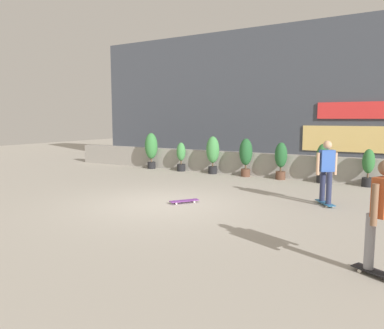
# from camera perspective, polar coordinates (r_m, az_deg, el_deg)

# --- Properties ---
(ground_plane) EXTENTS (48.00, 48.00, 0.00)m
(ground_plane) POSITION_cam_1_polar(r_m,az_deg,el_deg) (10.03, -4.38, -6.02)
(ground_plane) COLOR #A8A093
(planter_wall) EXTENTS (18.00, 0.40, 0.90)m
(planter_wall) POSITION_cam_1_polar(r_m,az_deg,el_deg) (15.19, 8.66, 0.10)
(planter_wall) COLOR gray
(planter_wall) RESTS_ON ground
(building_backdrop) EXTENTS (20.00, 2.08, 6.50)m
(building_backdrop) POSITION_cam_1_polar(r_m,az_deg,el_deg) (18.88, 13.44, 9.84)
(building_backdrop) COLOR #424751
(building_backdrop) RESTS_ON ground
(potted_plant_0) EXTENTS (0.57, 0.57, 1.61)m
(potted_plant_0) POSITION_cam_1_polar(r_m,az_deg,el_deg) (16.98, -6.24, 2.55)
(potted_plant_0) COLOR black
(potted_plant_0) RESTS_ON ground
(potted_plant_1) EXTENTS (0.38, 0.38, 1.24)m
(potted_plant_1) POSITION_cam_1_polar(r_m,az_deg,el_deg) (16.10, -1.68, 1.35)
(potted_plant_1) COLOR black
(potted_plant_1) RESTS_ON ground
(potted_plant_2) EXTENTS (0.53, 0.53, 1.54)m
(potted_plant_2) POSITION_cam_1_polar(r_m,az_deg,el_deg) (15.32, 3.18, 1.92)
(potted_plant_2) COLOR black
(potted_plant_2) RESTS_ON ground
(potted_plant_3) EXTENTS (0.51, 0.51, 1.49)m
(potted_plant_3) POSITION_cam_1_polar(r_m,az_deg,el_deg) (14.71, 8.22, 1.52)
(potted_plant_3) COLOR brown
(potted_plant_3) RESTS_ON ground
(potted_plant_4) EXTENTS (0.46, 0.46, 1.38)m
(potted_plant_4) POSITION_cam_1_polar(r_m,az_deg,el_deg) (14.25, 13.42, 0.90)
(potted_plant_4) COLOR brown
(potted_plant_4) RESTS_ON ground
(potted_plant_5) EXTENTS (0.45, 0.45, 1.38)m
(potted_plant_5) POSITION_cam_1_polar(r_m,az_deg,el_deg) (13.89, 19.31, 0.54)
(potted_plant_5) COLOR black
(potted_plant_5) RESTS_ON ground
(potted_plant_6) EXTENTS (0.40, 0.40, 1.26)m
(potted_plant_6) POSITION_cam_1_polar(r_m,az_deg,el_deg) (13.70, 25.31, -0.24)
(potted_plant_6) COLOR black
(potted_plant_6) RESTS_ON ground
(skater_by_wall_left) EXTENTS (0.80, 0.54, 1.70)m
(skater_by_wall_left) POSITION_cam_1_polar(r_m,az_deg,el_deg) (5.90, 27.22, -6.67)
(skater_by_wall_left) COLOR black
(skater_by_wall_left) RESTS_ON ground
(skater_foreground) EXTENTS (0.64, 0.76, 1.70)m
(skater_foreground) POSITION_cam_1_polar(r_m,az_deg,el_deg) (10.30, 19.83, -0.75)
(skater_foreground) COLOR #266699
(skater_foreground) RESTS_ON ground
(skateboard_near_camera) EXTENTS (0.63, 0.77, 0.08)m
(skateboard_near_camera) POSITION_cam_1_polar(r_m,az_deg,el_deg) (10.08, -1.20, -5.57)
(skateboard_near_camera) COLOR #72338C
(skateboard_near_camera) RESTS_ON ground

